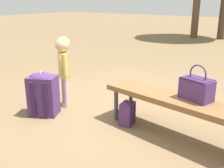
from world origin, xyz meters
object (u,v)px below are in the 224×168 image
Objects in this scene: backpack_small at (127,112)px; handbag at (197,88)px; child_standing at (64,61)px; backpack_large at (43,93)px; park_bench at (173,101)px.

handbag is at bearing -172.25° from backpack_small.
child_standing is 1.65× the size of backpack_large.
handbag is 1.87m from backpack_large.
backpack_large is (0.01, 0.37, -0.35)m from child_standing.
backpack_small is (-1.02, 0.01, -0.49)m from child_standing.
handbag is at bearing -176.87° from child_standing.
park_bench is 1.57m from child_standing.
handbag is (-0.22, -0.04, 0.18)m from park_bench.
handbag is at bearing -165.22° from backpack_large.
backpack_large is 1.86× the size of backpack_small.
child_standing is at bearing 2.16° from park_bench.
backpack_small is at bearing 7.75° from handbag.
child_standing is 0.51m from backpack_large.
child_standing reaches higher than park_bench.
handbag is 1.17× the size of backpack_small.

